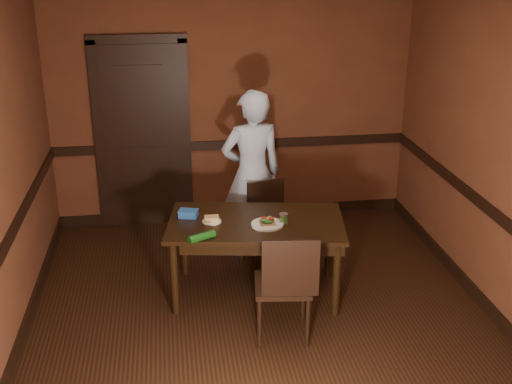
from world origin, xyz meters
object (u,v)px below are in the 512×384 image
object	(u,v)px
cheese_saucer	(212,220)
chair_near	(282,283)
dining_table	(256,258)
person	(252,174)
sauce_jar	(284,218)
sandwich_plate	(267,223)
food_tub	(188,214)
chair_far	(263,227)

from	to	relation	value
cheese_saucer	chair_near	bearing A→B (deg)	-54.59
dining_table	person	world-z (taller)	person
sauce_jar	person	bearing A→B (deg)	99.16
sandwich_plate	sauce_jar	size ratio (longest dim) A/B	3.14
person	food_tub	bearing A→B (deg)	36.83
dining_table	person	bearing A→B (deg)	93.60
sandwich_plate	sauce_jar	distance (m)	0.16
sauce_jar	food_tub	bearing A→B (deg)	163.59
sandwich_plate	dining_table	bearing A→B (deg)	128.82
sauce_jar	chair_far	bearing A→B (deg)	98.10
food_tub	sauce_jar	bearing A→B (deg)	1.37
chair_near	sauce_jar	world-z (taller)	chair_near
person	sauce_jar	world-z (taller)	person
sandwich_plate	cheese_saucer	world-z (taller)	sandwich_plate
dining_table	sauce_jar	xyz separation A→B (m)	(0.24, -0.08, 0.41)
food_tub	chair_near	bearing A→B (deg)	-32.22
dining_table	chair_far	xyz separation A→B (m)	(0.15, 0.54, 0.06)
chair_far	person	xyz separation A→B (m)	(-0.07, 0.34, 0.44)
cheese_saucer	sauce_jar	bearing A→B (deg)	-10.39
chair_far	food_tub	world-z (taller)	chair_far
dining_table	cheese_saucer	distance (m)	0.55
chair_near	sandwich_plate	xyz separation A→B (m)	(-0.03, 0.58, 0.27)
food_tub	dining_table	bearing A→B (deg)	2.11
dining_table	chair_near	world-z (taller)	chair_near
sauce_jar	food_tub	xyz separation A→B (m)	(-0.83, 0.24, -0.01)
chair_near	cheese_saucer	distance (m)	0.92
dining_table	food_tub	world-z (taller)	food_tub
sandwich_plate	cheese_saucer	distance (m)	0.50
person	sauce_jar	xyz separation A→B (m)	(0.15, -0.95, -0.09)
dining_table	person	xyz separation A→B (m)	(0.08, 0.88, 0.50)
sauce_jar	cheese_saucer	bearing A→B (deg)	169.61
chair_far	person	size ratio (longest dim) A/B	0.49
chair_near	sandwich_plate	world-z (taller)	chair_near
sandwich_plate	food_tub	size ratio (longest dim) A/B	1.45
chair_far	food_tub	distance (m)	0.90
cheese_saucer	person	bearing A→B (deg)	60.56
person	sandwich_plate	xyz separation A→B (m)	(0.00, -0.98, -0.11)
dining_table	cheese_saucer	bearing A→B (deg)	-176.46
dining_table	cheese_saucer	size ratio (longest dim) A/B	9.14
dining_table	food_tub	xyz separation A→B (m)	(-0.59, 0.17, 0.40)
food_tub	person	bearing A→B (deg)	64.30
cheese_saucer	sandwich_plate	bearing A→B (deg)	-16.78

